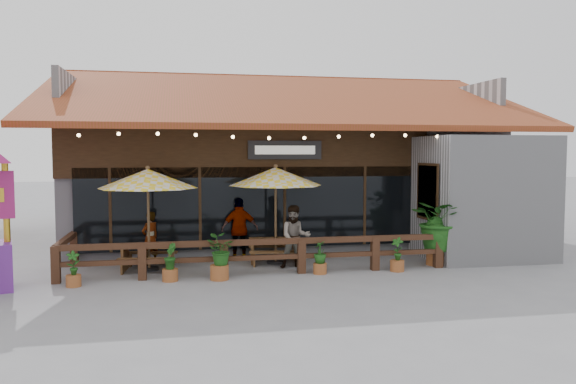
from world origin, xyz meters
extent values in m
plane|color=gray|center=(0.00, 0.00, 0.00)|extent=(100.00, 100.00, 0.00)
cube|color=#B6B6BB|center=(0.00, 7.00, 2.00)|extent=(14.00, 10.00, 4.00)
cube|color=#372211|center=(-1.50, 1.92, 3.20)|extent=(11.00, 0.16, 1.60)
cube|color=black|center=(-1.50, 1.90, 1.50)|extent=(10.00, 0.12, 2.40)
cube|color=#FFC272|center=(-1.50, 2.10, 1.50)|extent=(9.80, 0.05, 2.20)
cube|color=#B6B6BB|center=(5.25, 0.65, 1.80)|extent=(3.50, 2.70, 3.60)
cube|color=red|center=(3.44, 0.50, 2.00)|extent=(0.06, 1.20, 1.50)
cube|color=#372211|center=(3.43, 0.50, 2.00)|extent=(0.04, 1.34, 1.64)
cube|color=maroon|center=(0.00, 3.50, 4.90)|extent=(15.50, 7.05, 2.37)
cube|color=maroon|center=(0.00, 10.50, 4.90)|extent=(15.50, 7.05, 2.37)
cube|color=maroon|center=(0.00, 7.00, 6.02)|extent=(15.50, 0.30, 0.12)
cube|color=#B6B6BB|center=(-7.00, 7.00, 4.70)|extent=(0.20, 9.00, 1.80)
cube|color=#B6B6BB|center=(7.00, 7.00, 4.70)|extent=(0.20, 9.00, 1.80)
cube|color=black|center=(-0.50, 1.80, 3.20)|extent=(2.20, 0.10, 0.55)
cube|color=silver|center=(-0.50, 1.74, 3.20)|extent=(1.80, 0.02, 0.25)
cube|color=#372211|center=(-5.50, 1.86, 1.50)|extent=(0.08, 0.08, 2.40)
cube|color=#372211|center=(-3.00, 1.86, 1.50)|extent=(0.08, 0.08, 2.40)
cube|color=#372211|center=(-0.50, 1.86, 1.50)|extent=(0.08, 0.08, 2.40)
cube|color=#372211|center=(2.00, 1.86, 1.50)|extent=(0.08, 0.08, 2.40)
sphere|color=#FFCD8C|center=(-6.00, 0.08, 3.55)|extent=(0.09, 0.09, 0.09)
sphere|color=#FFCD8C|center=(-5.05, 0.08, 3.59)|extent=(0.09, 0.09, 0.09)
sphere|color=#FFCD8C|center=(-4.10, 0.08, 3.60)|extent=(0.09, 0.09, 0.09)
sphere|color=#FFCD8C|center=(-3.15, 0.08, 3.57)|extent=(0.09, 0.09, 0.09)
sphere|color=#FFCD8C|center=(-2.20, 0.08, 3.53)|extent=(0.09, 0.09, 0.09)
sphere|color=#FFCD8C|center=(-1.25, 0.08, 3.50)|extent=(0.09, 0.09, 0.09)
sphere|color=#FFCD8C|center=(-0.30, 0.08, 3.51)|extent=(0.09, 0.09, 0.09)
sphere|color=#FFCD8C|center=(0.65, 0.08, 3.55)|extent=(0.09, 0.09, 0.09)
sphere|color=#FFCD8C|center=(1.60, 0.08, 3.59)|extent=(0.09, 0.09, 0.09)
sphere|color=#FFCD8C|center=(2.55, 0.08, 3.60)|extent=(0.09, 0.09, 0.09)
sphere|color=#FFCD8C|center=(3.50, 0.08, 3.57)|extent=(0.09, 0.09, 0.09)
cube|color=#452718|center=(-6.50, -0.50, 0.45)|extent=(0.20, 0.20, 0.90)
cube|color=#452718|center=(-4.50, -0.50, 0.45)|extent=(0.20, 0.20, 0.90)
cube|color=#452718|center=(-2.50, -0.50, 0.45)|extent=(0.20, 0.20, 0.90)
cube|color=#452718|center=(-0.50, -0.50, 0.45)|extent=(0.20, 0.20, 0.90)
cube|color=#452718|center=(1.50, -0.50, 0.45)|extent=(0.20, 0.20, 0.90)
cube|color=#452718|center=(3.30, -0.50, 0.45)|extent=(0.20, 0.20, 0.90)
cube|color=#452718|center=(-1.60, -0.50, 0.85)|extent=(9.80, 0.16, 0.14)
cube|color=#452718|center=(-1.60, -0.50, 0.45)|extent=(9.80, 0.12, 0.12)
cube|color=#452718|center=(-6.50, 0.75, 0.85)|extent=(0.16, 2.50, 0.14)
cube|color=#452718|center=(-6.50, 1.90, 0.45)|extent=(0.20, 0.20, 0.90)
cylinder|color=brown|center=(-4.39, 0.63, 1.31)|extent=(0.07, 0.07, 2.61)
cone|color=yellow|center=(-4.39, 0.63, 2.44)|extent=(2.82, 2.82, 0.51)
sphere|color=brown|center=(-4.39, 0.63, 2.72)|extent=(0.11, 0.11, 0.11)
cylinder|color=black|center=(-4.39, 0.63, 0.03)|extent=(0.50, 0.50, 0.07)
cylinder|color=brown|center=(-0.93, 0.93, 1.31)|extent=(0.07, 0.07, 2.63)
cone|color=yellow|center=(-0.93, 0.93, 2.46)|extent=(2.71, 2.71, 0.51)
sphere|color=brown|center=(-0.93, 0.93, 2.74)|extent=(0.11, 0.11, 0.11)
cylinder|color=black|center=(-0.93, 0.93, 0.03)|extent=(0.50, 0.50, 0.07)
cube|color=brown|center=(-4.42, 0.66, 0.65)|extent=(1.48, 0.84, 0.05)
cube|color=brown|center=(-5.03, 0.74, 0.32)|extent=(0.15, 0.62, 0.65)
cube|color=brown|center=(-3.81, 0.58, 0.32)|extent=(0.15, 0.62, 0.65)
cube|color=brown|center=(-4.48, 0.18, 0.39)|extent=(1.42, 0.43, 0.04)
cube|color=brown|center=(-4.36, 1.14, 0.39)|extent=(1.42, 0.43, 0.04)
cube|color=brown|center=(-0.96, 0.99, 0.66)|extent=(1.50, 0.83, 0.05)
cube|color=brown|center=(-1.58, 1.06, 0.33)|extent=(0.14, 0.63, 0.66)
cube|color=brown|center=(-0.34, 0.92, 0.33)|extent=(0.14, 0.63, 0.66)
cube|color=brown|center=(-1.01, 0.50, 0.39)|extent=(1.45, 0.41, 0.04)
cube|color=brown|center=(-0.90, 1.48, 0.39)|extent=(1.45, 0.41, 0.04)
cylinder|color=gold|center=(-7.44, -0.98, 1.99)|extent=(0.14, 0.14, 1.80)
cylinder|color=brown|center=(3.43, -0.16, 0.21)|extent=(0.57, 0.57, 0.42)
imported|color=#215518|center=(3.43, -0.16, 1.28)|extent=(1.99, 2.04, 1.72)
sphere|color=#215518|center=(3.57, -0.25, 0.96)|extent=(0.57, 0.57, 0.57)
sphere|color=#215518|center=(3.31, -0.02, 1.15)|extent=(0.50, 0.50, 0.50)
imported|color=#372211|center=(-4.39, 1.36, 0.75)|extent=(0.64, 0.63, 1.49)
imported|color=#372211|center=(-0.54, 0.13, 0.85)|extent=(0.88, 0.71, 1.71)
imported|color=#372211|center=(-1.87, 1.62, 0.90)|extent=(1.10, 0.54, 1.81)
cylinder|color=brown|center=(-6.03, -0.92, 0.14)|extent=(0.34, 0.34, 0.28)
imported|color=#215518|center=(-6.03, -0.92, 0.56)|extent=(0.34, 0.27, 0.57)
cylinder|color=brown|center=(-3.83, -0.78, 0.15)|extent=(0.38, 0.38, 0.30)
imported|color=#215518|center=(-3.83, -0.78, 0.62)|extent=(0.28, 0.35, 0.63)
cylinder|color=brown|center=(-2.64, -0.85, 0.18)|extent=(0.46, 0.46, 0.36)
imported|color=#215518|center=(-2.64, -0.85, 0.74)|extent=(0.83, 0.77, 0.75)
cylinder|color=brown|center=(-0.05, -0.67, 0.14)|extent=(0.35, 0.35, 0.28)
imported|color=#215518|center=(-0.05, -0.67, 0.57)|extent=(0.45, 0.45, 0.57)
cylinder|color=brown|center=(2.03, -0.75, 0.15)|extent=(0.37, 0.37, 0.30)
imported|color=#215518|center=(2.03, -0.75, 0.60)|extent=(0.37, 0.39, 0.61)
camera|label=1|loc=(-3.59, -14.52, 3.12)|focal=35.00mm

